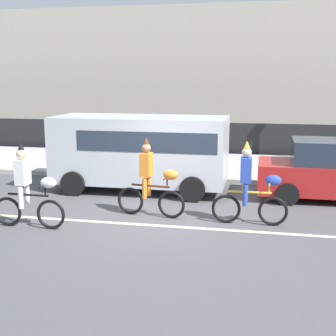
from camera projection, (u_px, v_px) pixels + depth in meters
The scene contains 10 objects.
ground_plane at pixel (160, 219), 11.05m from camera, with size 80.00×80.00×0.00m, color #4C4C4F.
road_centre_line at pixel (156, 225), 10.57m from camera, with size 36.00×0.14×0.01m, color beige.
sidewalk_curb at pixel (199, 166), 17.29m from camera, with size 60.00×5.00×0.15m, color #ADAAA3.
fence_line at pixel (208, 139), 19.95m from camera, with size 40.00×0.08×1.40m, color black.
building_backdrop at pixel (240, 74), 27.53m from camera, with size 28.00×8.00×6.93m, color #B2A899.
parade_cyclist_zebra at pixel (28, 191), 10.29m from camera, with size 1.72×0.50×1.92m.
parade_cyclist_orange at pixel (151, 182), 11.13m from camera, with size 1.72×0.51×1.92m.
parade_cyclist_cobalt at pixel (251, 188), 10.51m from camera, with size 1.72×0.50×1.92m.
parked_van_silver at pixel (143, 148), 13.63m from camera, with size 5.00×2.22×2.18m.
parked_car_red at pixel (334, 172), 12.67m from camera, with size 4.10×1.92×1.64m.
Camera 1 is at (2.32, -10.36, 3.32)m, focal length 50.00 mm.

